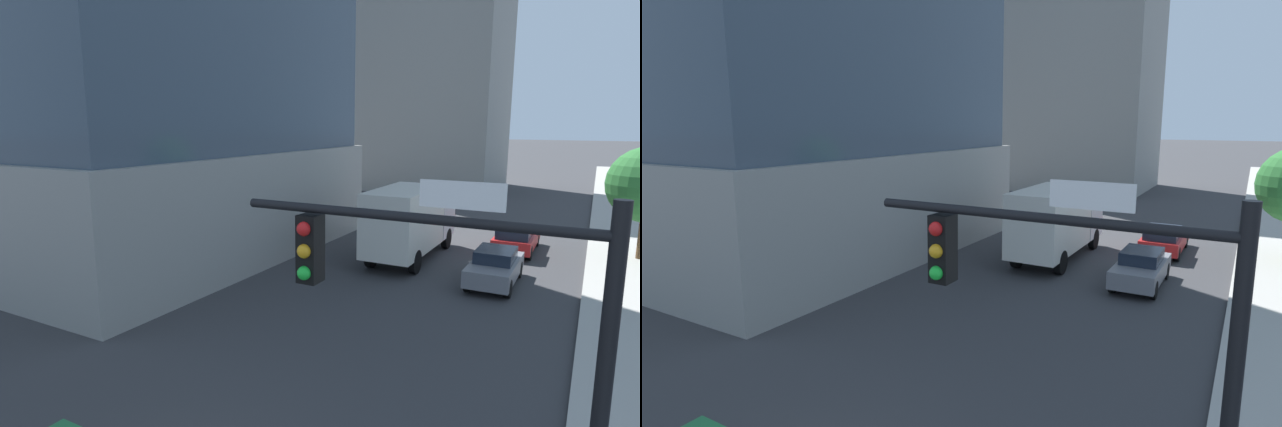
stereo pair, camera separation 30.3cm
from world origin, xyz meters
TOP-DOWN VIEW (x-y plane):
  - construction_building at (-10.26, 46.22)m, footprint 24.26×15.80m
  - traffic_light_pole at (4.14, 2.14)m, footprint 5.19×0.48m
  - car_red at (2.35, 22.50)m, footprint 1.81×4.61m
  - car_gray at (2.35, 16.53)m, footprint 1.73×4.21m
  - box_truck at (-2.01, 18.60)m, footprint 2.36×7.54m

SIDE VIEW (x-z plane):
  - car_red at x=2.35m, z-range 0.00..1.47m
  - car_gray at x=2.35m, z-range 0.01..1.48m
  - box_truck at x=-2.01m, z-range 0.19..3.72m
  - traffic_light_pole at x=4.14m, z-range 1.20..6.87m
  - construction_building at x=-10.26m, z-range -2.97..38.32m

